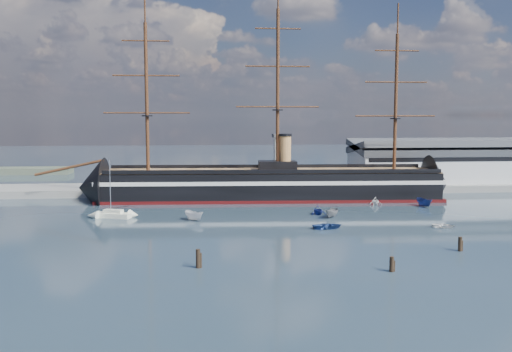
{
  "coord_description": "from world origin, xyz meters",
  "views": [
    {
      "loc": [
        -20.32,
        -89.73,
        22.4
      ],
      "look_at": [
        -8.1,
        35.0,
        9.0
      ],
      "focal_mm": 40.0,
      "sensor_mm": 36.0,
      "label": 1
    }
  ],
  "objects": [
    {
      "name": "warship",
      "position": [
        -3.64,
        60.0,
        4.04
      ],
      "size": [
        113.28,
        20.88,
        53.94
      ],
      "rotation": [
        0.0,
        0.0,
        -0.05
      ],
      "color": "black",
      "rests_on": "ground"
    },
    {
      "name": "warehouse",
      "position": [
        58.0,
        80.0,
        7.98
      ],
      "size": [
        63.0,
        21.0,
        11.6
      ],
      "color": "#B7BABC",
      "rests_on": "ground"
    },
    {
      "name": "motorboat_g",
      "position": [
        23.29,
        48.0,
        0.0
      ],
      "size": [
        6.06,
        2.88,
        2.17
      ],
      "primitive_type": "imported",
      "rotation": [
        0.0,
        0.0,
        -0.05
      ],
      "color": "white",
      "rests_on": "ground"
    },
    {
      "name": "piling_near_mid",
      "position": [
        6.89,
        -12.04,
        0.0
      ],
      "size": [
        0.64,
        0.64,
        2.9
      ],
      "primitive_type": "cylinder",
      "color": "black",
      "rests_on": "ground"
    },
    {
      "name": "piling_near_right",
      "position": [
        22.29,
        -1.05,
        0.0
      ],
      "size": [
        0.64,
        0.64,
        3.09
      ],
      "primitive_type": "cylinder",
      "color": "black",
      "rests_on": "ground"
    },
    {
      "name": "motorboat_f",
      "position": [
        34.44,
        44.04,
        0.0
      ],
      "size": [
        6.9,
        3.73,
        2.62
      ],
      "primitive_type": "imported",
      "rotation": [
        0.0,
        0.0,
        0.21
      ],
      "color": "navy",
      "rests_on": "ground"
    },
    {
      "name": "quay_tower",
      "position": [
        3.0,
        73.0,
        9.75
      ],
      "size": [
        5.0,
        5.0,
        15.0
      ],
      "color": "silver",
      "rests_on": "ground"
    },
    {
      "name": "sailboat",
      "position": [
        -39.47,
        36.12,
        0.81
      ],
      "size": [
        8.24,
        5.04,
        12.7
      ],
      "rotation": [
        0.0,
        0.0,
        -0.37
      ],
      "color": "silver",
      "rests_on": "ground"
    },
    {
      "name": "quay",
      "position": [
        10.0,
        76.0,
        0.0
      ],
      "size": [
        180.0,
        18.0,
        2.0
      ],
      "primitive_type": "cube",
      "color": "slate",
      "rests_on": "ground"
    },
    {
      "name": "motorboat_c",
      "position": [
        8.35,
        31.61,
        0.0
      ],
      "size": [
        6.22,
        5.24,
        2.41
      ],
      "primitive_type": "imported",
      "rotation": [
        0.0,
        0.0,
        -0.6
      ],
      "color": "slate",
      "rests_on": "ground"
    },
    {
      "name": "motorboat_d",
      "position": [
        6.09,
        35.66,
        0.0
      ],
      "size": [
        7.0,
        4.62,
        2.37
      ],
      "primitive_type": "imported",
      "rotation": [
        0.0,
        0.0,
        0.31
      ],
      "color": "navy",
      "rests_on": "ground"
    },
    {
      "name": "piling_near_left",
      "position": [
        -20.82,
        -7.36,
        0.0
      ],
      "size": [
        0.64,
        0.64,
        3.53
      ],
      "primitive_type": "cylinder",
      "color": "black",
      "rests_on": "ground"
    },
    {
      "name": "motorboat_b",
      "position": [
        4.63,
        19.53,
        0.0
      ],
      "size": [
        1.74,
        3.75,
        1.7
      ],
      "primitive_type": "imported",
      "rotation": [
        0.0,
        0.0,
        1.65
      ],
      "color": "navy",
      "rests_on": "ground"
    },
    {
      "name": "ground",
      "position": [
        0.0,
        40.0,
        0.0
      ],
      "size": [
        600.0,
        600.0,
        0.0
      ],
      "primitive_type": "plane",
      "color": "#1C2C37",
      "rests_on": "ground"
    },
    {
      "name": "motorboat_a",
      "position": [
        -21.76,
        30.83,
        0.0
      ],
      "size": [
        6.74,
        5.78,
        2.63
      ],
      "primitive_type": "imported",
      "rotation": [
        0.0,
        0.0,
        0.62
      ],
      "color": "white",
      "rests_on": "ground"
    },
    {
      "name": "motorboat_e",
      "position": [
        27.93,
        18.21,
        0.0
      ],
      "size": [
        2.29,
        2.91,
        1.27
      ],
      "primitive_type": "imported",
      "rotation": [
        0.0,
        0.0,
        1.06
      ],
      "color": "silver",
      "rests_on": "ground"
    }
  ]
}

